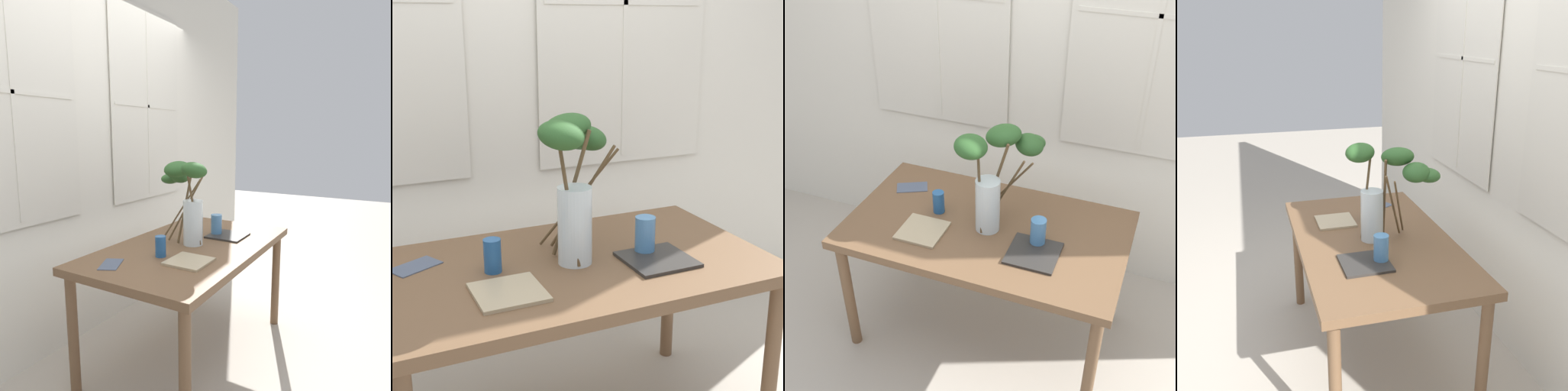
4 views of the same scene
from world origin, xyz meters
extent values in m
cube|color=silver|center=(0.00, 0.88, 1.53)|extent=(5.16, 0.12, 3.06)
cube|color=white|center=(0.64, 0.81, 1.73)|extent=(0.86, 0.01, 1.53)
cube|color=silver|center=(0.64, 0.81, 1.73)|extent=(0.93, 0.01, 1.60)
cube|color=silver|center=(0.64, 0.81, 1.73)|extent=(0.02, 0.01, 1.53)
cube|color=silver|center=(0.64, 0.81, 1.73)|extent=(0.86, 0.01, 0.02)
cube|color=brown|center=(0.00, 0.00, 0.75)|extent=(1.47, 0.86, 0.05)
cylinder|color=brown|center=(0.68, -0.37, 0.36)|extent=(0.06, 0.06, 0.73)
cylinder|color=brown|center=(0.68, 0.37, 0.36)|extent=(0.06, 0.06, 0.73)
cylinder|color=silver|center=(0.01, -0.01, 0.92)|extent=(0.13, 0.13, 0.29)
cylinder|color=silver|center=(0.01, -0.01, 0.83)|extent=(0.11, 0.11, 0.09)
cylinder|color=brown|center=(0.08, 0.12, 0.98)|extent=(0.28, 0.16, 0.40)
ellipsoid|color=#285123|center=(0.15, 0.26, 1.18)|extent=(0.18, 0.18, 0.09)
cylinder|color=brown|center=(0.08, 0.09, 0.99)|extent=(0.22, 0.16, 0.42)
ellipsoid|color=#285123|center=(0.16, 0.19, 1.20)|extent=(0.22, 0.21, 0.13)
cylinder|color=brown|center=(-0.03, -0.04, 1.03)|extent=(0.07, 0.09, 0.49)
ellipsoid|color=#285123|center=(-0.06, -0.06, 1.27)|extent=(0.24, 0.24, 0.13)
cylinder|color=brown|center=(0.02, 0.05, 1.02)|extent=(0.15, 0.05, 0.48)
ellipsoid|color=#285123|center=(0.04, 0.12, 1.26)|extent=(0.23, 0.22, 0.14)
cylinder|color=#235693|center=(-0.29, 0.03, 0.83)|extent=(0.06, 0.06, 0.12)
cylinder|color=#4C84BC|center=(0.29, -0.04, 0.85)|extent=(0.08, 0.08, 0.15)
cube|color=tan|center=(-0.30, -0.17, 0.78)|extent=(0.23, 0.23, 0.01)
cube|color=#2D2B28|center=(0.30, -0.13, 0.78)|extent=(0.25, 0.25, 0.01)
cube|color=#4C566B|center=(-0.54, 0.19, 0.77)|extent=(0.20, 0.17, 0.00)
camera|label=1|loc=(-1.98, -1.18, 1.48)|focal=33.50mm
camera|label=2|loc=(-0.79, -1.89, 1.64)|focal=54.03mm
camera|label=3|loc=(0.80, -2.12, 2.48)|focal=49.20mm
camera|label=4|loc=(2.38, -0.67, 1.90)|focal=43.20mm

